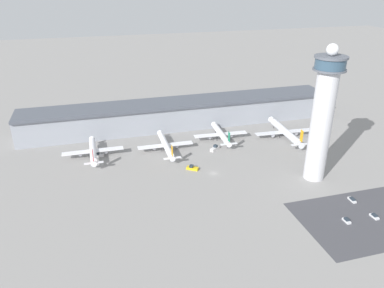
{
  "coord_description": "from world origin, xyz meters",
  "views": [
    {
      "loc": [
        -57.23,
        -162.43,
        95.3
      ],
      "look_at": [
        -6.27,
        19.17,
        9.28
      ],
      "focal_mm": 35.0,
      "sensor_mm": 36.0,
      "label": 1
    }
  ],
  "objects_px": {
    "airplane_gate_charlie": "(221,134)",
    "airplane_gate_delta": "(285,132)",
    "service_truck_baggage": "(99,155)",
    "car_black_suv": "(347,220)",
    "service_truck_catering": "(215,148)",
    "airplane_gate_alpha": "(93,151)",
    "car_navy_sedan": "(352,200)",
    "airplane_gate_bravo": "(166,145)",
    "service_truck_fuel": "(192,168)",
    "car_silver_sedan": "(374,216)",
    "control_tower": "(323,115)"
  },
  "relations": [
    {
      "from": "car_navy_sedan",
      "to": "airplane_gate_bravo",
      "type": "bearing_deg",
      "value": 133.43
    },
    {
      "from": "airplane_gate_charlie",
      "to": "car_navy_sedan",
      "type": "xyz_separation_m",
      "value": [
        35.05,
        -81.25,
        -3.7
      ]
    },
    {
      "from": "airplane_gate_alpha",
      "to": "service_truck_baggage",
      "type": "height_order",
      "value": "airplane_gate_alpha"
    },
    {
      "from": "car_black_suv",
      "to": "airplane_gate_delta",
      "type": "bearing_deg",
      "value": 78.35
    },
    {
      "from": "car_silver_sedan",
      "to": "car_navy_sedan",
      "type": "bearing_deg",
      "value": 93.59
    },
    {
      "from": "airplane_gate_bravo",
      "to": "car_navy_sedan",
      "type": "xyz_separation_m",
      "value": [
        71.46,
        -75.49,
        -3.23
      ]
    },
    {
      "from": "service_truck_fuel",
      "to": "service_truck_baggage",
      "type": "distance_m",
      "value": 55.9
    },
    {
      "from": "airplane_gate_charlie",
      "to": "airplane_gate_delta",
      "type": "xyz_separation_m",
      "value": [
        40.51,
        -6.95,
        -0.12
      ]
    },
    {
      "from": "service_truck_catering",
      "to": "service_truck_fuel",
      "type": "distance_m",
      "value": 27.71
    },
    {
      "from": "airplane_gate_delta",
      "to": "car_silver_sedan",
      "type": "xyz_separation_m",
      "value": [
        -4.61,
        -87.91,
        -3.57
      ]
    },
    {
      "from": "control_tower",
      "to": "car_silver_sedan",
      "type": "distance_m",
      "value": 51.01
    },
    {
      "from": "airplane_gate_charlie",
      "to": "car_black_suv",
      "type": "height_order",
      "value": "airplane_gate_charlie"
    },
    {
      "from": "airplane_gate_delta",
      "to": "service_truck_baggage",
      "type": "bearing_deg",
      "value": 177.71
    },
    {
      "from": "service_truck_catering",
      "to": "service_truck_baggage",
      "type": "relative_size",
      "value": 1.13
    },
    {
      "from": "airplane_gate_bravo",
      "to": "car_black_suv",
      "type": "distance_m",
      "value": 106.39
    },
    {
      "from": "airplane_gate_bravo",
      "to": "service_truck_fuel",
      "type": "xyz_separation_m",
      "value": [
        8.76,
        -26.39,
        -2.93
      ]
    },
    {
      "from": "airplane_gate_bravo",
      "to": "airplane_gate_delta",
      "type": "xyz_separation_m",
      "value": [
        76.92,
        -1.19,
        0.36
      ]
    },
    {
      "from": "airplane_gate_alpha",
      "to": "car_navy_sedan",
      "type": "bearing_deg",
      "value": -34.64
    },
    {
      "from": "car_silver_sedan",
      "to": "control_tower",
      "type": "bearing_deg",
      "value": 98.97
    },
    {
      "from": "service_truck_baggage",
      "to": "car_black_suv",
      "type": "height_order",
      "value": "service_truck_baggage"
    },
    {
      "from": "car_silver_sedan",
      "to": "airplane_gate_delta",
      "type": "bearing_deg",
      "value": 87.0
    },
    {
      "from": "service_truck_baggage",
      "to": "car_navy_sedan",
      "type": "xyz_separation_m",
      "value": [
        109.98,
        -78.92,
        -0.29
      ]
    },
    {
      "from": "airplane_gate_alpha",
      "to": "car_black_suv",
      "type": "bearing_deg",
      "value": -42.22
    },
    {
      "from": "airplane_gate_delta",
      "to": "airplane_gate_bravo",
      "type": "bearing_deg",
      "value": 179.11
    },
    {
      "from": "airplane_gate_alpha",
      "to": "service_truck_fuel",
      "type": "bearing_deg",
      "value": -29.93
    },
    {
      "from": "airplane_gate_bravo",
      "to": "airplane_gate_charlie",
      "type": "height_order",
      "value": "airplane_gate_charlie"
    },
    {
      "from": "service_truck_fuel",
      "to": "car_navy_sedan",
      "type": "bearing_deg",
      "value": -38.06
    },
    {
      "from": "airplane_gate_charlie",
      "to": "car_silver_sedan",
      "type": "xyz_separation_m",
      "value": [
        35.9,
        -94.86,
        -3.69
      ]
    },
    {
      "from": "airplane_gate_alpha",
      "to": "airplane_gate_charlie",
      "type": "xyz_separation_m",
      "value": [
        77.83,
        3.26,
        -0.01
      ]
    },
    {
      "from": "airplane_gate_bravo",
      "to": "car_silver_sedan",
      "type": "relative_size",
      "value": 8.97
    },
    {
      "from": "airplane_gate_alpha",
      "to": "car_navy_sedan",
      "type": "height_order",
      "value": "airplane_gate_alpha"
    },
    {
      "from": "control_tower",
      "to": "car_silver_sedan",
      "type": "relative_size",
      "value": 15.71
    },
    {
      "from": "airplane_gate_delta",
      "to": "service_truck_catering",
      "type": "distance_m",
      "value": 49.07
    },
    {
      "from": "service_truck_fuel",
      "to": "car_silver_sedan",
      "type": "distance_m",
      "value": 89.28
    },
    {
      "from": "service_truck_catering",
      "to": "car_navy_sedan",
      "type": "bearing_deg",
      "value": -57.87
    },
    {
      "from": "car_navy_sedan",
      "to": "service_truck_catering",
      "type": "bearing_deg",
      "value": 122.13
    },
    {
      "from": "control_tower",
      "to": "service_truck_baggage",
      "type": "xyz_separation_m",
      "value": [
        -104.84,
        54.63,
        -33.32
      ]
    },
    {
      "from": "car_navy_sedan",
      "to": "car_black_suv",
      "type": "bearing_deg",
      "value": -133.89
    },
    {
      "from": "airplane_gate_bravo",
      "to": "service_truck_fuel",
      "type": "relative_size",
      "value": 5.86
    },
    {
      "from": "airplane_gate_delta",
      "to": "airplane_gate_charlie",
      "type": "bearing_deg",
      "value": 170.26
    },
    {
      "from": "airplane_gate_delta",
      "to": "service_truck_baggage",
      "type": "relative_size",
      "value": 7.47
    },
    {
      "from": "service_truck_baggage",
      "to": "car_black_suv",
      "type": "distance_m",
      "value": 133.97
    },
    {
      "from": "service_truck_catering",
      "to": "car_silver_sedan",
      "type": "distance_m",
      "value": 93.44
    },
    {
      "from": "airplane_gate_charlie",
      "to": "service_truck_catering",
      "type": "relative_size",
      "value": 5.11
    },
    {
      "from": "service_truck_baggage",
      "to": "car_silver_sedan",
      "type": "bearing_deg",
      "value": -39.86
    },
    {
      "from": "car_navy_sedan",
      "to": "car_silver_sedan",
      "type": "bearing_deg",
      "value": -86.41
    },
    {
      "from": "car_navy_sedan",
      "to": "control_tower",
      "type": "bearing_deg",
      "value": 101.93
    },
    {
      "from": "airplane_gate_bravo",
      "to": "airplane_gate_delta",
      "type": "bearing_deg",
      "value": -0.89
    },
    {
      "from": "airplane_gate_bravo",
      "to": "service_truck_fuel",
      "type": "bearing_deg",
      "value": -71.65
    },
    {
      "from": "car_black_suv",
      "to": "car_silver_sedan",
      "type": "xyz_separation_m",
      "value": [
        13.4,
        -0.57,
        -0.03
      ]
    }
  ]
}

